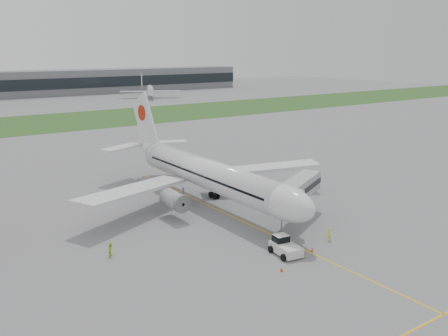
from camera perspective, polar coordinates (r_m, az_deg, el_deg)
ground at (r=83.01m, az=-0.29°, el=-5.00°), size 600.00×600.00×0.00m
apron_markings at (r=79.16m, az=1.77°, el=-5.94°), size 70.00×70.00×0.04m
grass_strip at (r=192.01m, az=-21.08°, el=4.74°), size 600.00×50.00×0.02m
airliner at (r=85.33m, az=-2.15°, el=-0.53°), size 48.13×53.95×17.88m
pushback_tug at (r=66.78m, az=6.93°, el=-8.85°), size 3.56×4.82×2.32m
jet_bridge at (r=77.65m, az=8.34°, el=-2.58°), size 13.79×10.08×6.79m
safety_cone_left at (r=62.04m, az=6.61°, el=-11.44°), size 0.42×0.42×0.57m
safety_cone_right at (r=68.31m, az=10.05°, el=-9.17°), size 0.39×0.39×0.54m
ground_crew_near at (r=72.18m, az=11.92°, el=-7.39°), size 0.76×0.55×1.95m
ground_crew_far at (r=67.27m, az=-12.78°, el=-9.05°), size 1.11×1.15×1.87m
distant_aircraft_right at (r=276.79m, az=-8.38°, el=7.93°), size 41.80×39.97×12.48m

